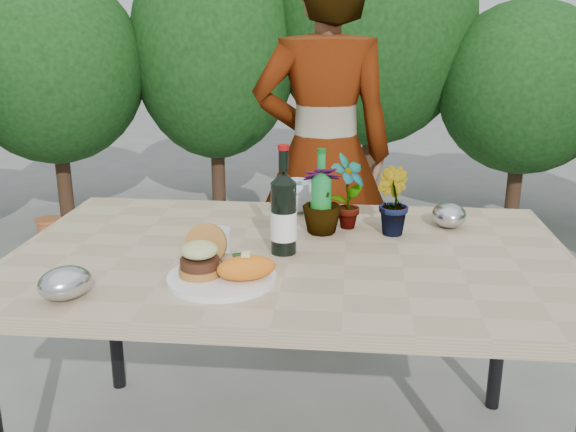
# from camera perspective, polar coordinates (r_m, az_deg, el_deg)

# --- Properties ---
(patio_table) EXTENTS (1.60, 1.00, 0.75)m
(patio_table) POSITION_cam_1_polar(r_m,az_deg,el_deg) (1.87, 0.24, -4.76)
(patio_table) COLOR tan
(patio_table) RESTS_ON ground
(shrub_hedge) EXTENTS (6.97, 5.09, 2.24)m
(shrub_hedge) POSITION_cam_1_polar(r_m,az_deg,el_deg) (3.37, 7.24, 12.88)
(shrub_hedge) COLOR #382316
(shrub_hedge) RESTS_ON ground
(dinner_plate) EXTENTS (0.28, 0.28, 0.01)m
(dinner_plate) POSITION_cam_1_polar(r_m,az_deg,el_deg) (1.65, -5.92, -5.51)
(dinner_plate) COLOR white
(dinner_plate) RESTS_ON patio_table
(burger_stack) EXTENTS (0.11, 0.16, 0.11)m
(burger_stack) POSITION_cam_1_polar(r_m,az_deg,el_deg) (1.66, -7.70, -3.48)
(burger_stack) COLOR #B7722D
(burger_stack) RESTS_ON dinner_plate
(sweet_potato) EXTENTS (0.17, 0.12, 0.06)m
(sweet_potato) POSITION_cam_1_polar(r_m,az_deg,el_deg) (1.61, -3.72, -4.63)
(sweet_potato) COLOR orange
(sweet_potato) RESTS_ON dinner_plate
(grilled_veg) EXTENTS (0.08, 0.05, 0.03)m
(grilled_veg) POSITION_cam_1_polar(r_m,az_deg,el_deg) (1.73, -4.77, -3.75)
(grilled_veg) COLOR olive
(grilled_veg) RESTS_ON dinner_plate
(wine_bottle) EXTENTS (0.08, 0.08, 0.31)m
(wine_bottle) POSITION_cam_1_polar(r_m,az_deg,el_deg) (1.80, -0.40, 0.17)
(wine_bottle) COLOR black
(wine_bottle) RESTS_ON patio_table
(sparkling_water) EXTENTS (0.06, 0.06, 0.27)m
(sparkling_water) POSITION_cam_1_polar(r_m,az_deg,el_deg) (1.98, 2.94, 1.19)
(sparkling_water) COLOR #188436
(sparkling_water) RESTS_ON patio_table
(plastic_cup) EXTENTS (0.07, 0.07, 0.09)m
(plastic_cup) POSITION_cam_1_polar(r_m,az_deg,el_deg) (1.76, -6.27, -2.66)
(plastic_cup) COLOR silver
(plastic_cup) RESTS_ON patio_table
(seedling_left) EXTENTS (0.15, 0.15, 0.24)m
(seedling_left) POSITION_cam_1_polar(r_m,az_deg,el_deg) (2.03, 5.33, 2.14)
(seedling_left) COLOR #24591E
(seedling_left) RESTS_ON patio_table
(seedling_mid) EXTENTS (0.14, 0.15, 0.21)m
(seedling_mid) POSITION_cam_1_polar(r_m,az_deg,el_deg) (2.00, 9.20, 1.30)
(seedling_mid) COLOR #26541D
(seedling_mid) RESTS_ON patio_table
(seedling_right) EXTENTS (0.14, 0.14, 0.22)m
(seedling_right) POSITION_cam_1_polar(r_m,az_deg,el_deg) (1.98, 3.05, 1.51)
(seedling_right) COLOR #29521C
(seedling_right) RESTS_ON patio_table
(blue_bowl) EXTENTS (0.18, 0.18, 0.11)m
(blue_bowl) POSITION_cam_1_polar(r_m,az_deg,el_deg) (2.21, 0.71, 1.75)
(blue_bowl) COLOR silver
(blue_bowl) RESTS_ON patio_table
(foil_packet_left) EXTENTS (0.17, 0.17, 0.08)m
(foil_packet_left) POSITION_cam_1_polar(r_m,az_deg,el_deg) (1.63, -19.20, -5.64)
(foil_packet_left) COLOR #B2B4B9
(foil_packet_left) RESTS_ON patio_table
(foil_packet_right) EXTENTS (0.11, 0.14, 0.08)m
(foil_packet_right) POSITION_cam_1_polar(r_m,az_deg,el_deg) (2.12, 14.12, 0.09)
(foil_packet_right) COLOR #ADB0B4
(foil_packet_right) RESTS_ON patio_table
(person) EXTENTS (0.65, 0.47, 1.66)m
(person) POSITION_cam_1_polar(r_m,az_deg,el_deg) (2.76, 3.18, 5.41)
(person) COLOR #9C704E
(person) RESTS_ON ground
(terracotta_pot) EXTENTS (0.17, 0.17, 0.14)m
(terracotta_pot) POSITION_cam_1_polar(r_m,az_deg,el_deg) (4.49, -20.45, -1.05)
(terracotta_pot) COLOR #B75F2F
(terracotta_pot) RESTS_ON ground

